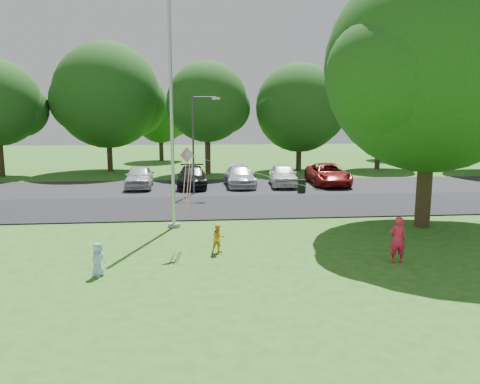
{
  "coord_description": "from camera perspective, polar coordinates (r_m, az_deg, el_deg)",
  "views": [
    {
      "loc": [
        -2.59,
        -14.12,
        4.6
      ],
      "look_at": [
        -0.84,
        4.0,
        1.6
      ],
      "focal_mm": 35.0,
      "sensor_mm": 36.0,
      "label": 1
    }
  ],
  "objects": [
    {
      "name": "ground",
      "position": [
        15.08,
        4.7,
        -8.44
      ],
      "size": [
        120.0,
        120.0,
        0.0
      ],
      "primitive_type": "plane",
      "color": "#275F19",
      "rests_on": "ground"
    },
    {
      "name": "flagpole",
      "position": [
        19.15,
        -8.31,
        7.96
      ],
      "size": [
        0.5,
        0.5,
        10.0
      ],
      "color": "#B7BABF",
      "rests_on": "ground"
    },
    {
      "name": "park_road",
      "position": [
        23.71,
        0.87,
        -1.75
      ],
      "size": [
        60.0,
        6.0,
        0.06
      ],
      "primitive_type": "cube",
      "color": "black",
      "rests_on": "ground"
    },
    {
      "name": "tree_row",
      "position": [
        38.59,
        0.73,
        11.01
      ],
      "size": [
        64.35,
        11.94,
        10.88
      ],
      "color": "#332316",
      "rests_on": "ground"
    },
    {
      "name": "child_blue",
      "position": [
        14.21,
        -16.93,
        -7.86
      ],
      "size": [
        0.52,
        0.58,
        0.99
      ],
      "primitive_type": "imported",
      "rotation": [
        0.0,
        0.0,
        1.02
      ],
      "color": "#A5C5FE",
      "rests_on": "ground"
    },
    {
      "name": "trash_can",
      "position": [
        28.07,
        7.54,
        0.69
      ],
      "size": [
        0.51,
        0.51,
        0.81
      ],
      "rotation": [
        0.0,
        0.0,
        0.33
      ],
      "color": "black",
      "rests_on": "ground"
    },
    {
      "name": "child_yellow",
      "position": [
        15.8,
        -2.66,
        -5.7
      ],
      "size": [
        0.58,
        0.52,
        1.0
      ],
      "primitive_type": "imported",
      "rotation": [
        0.0,
        0.0,
        0.34
      ],
      "color": "#F9AC27",
      "rests_on": "ground"
    },
    {
      "name": "big_tree",
      "position": [
        20.5,
        22.17,
        13.49
      ],
      "size": [
        9.14,
        8.45,
        10.74
      ],
      "rotation": [
        0.0,
        0.0,
        0.39
      ],
      "color": "#332316",
      "rests_on": "ground"
    },
    {
      "name": "parked_cars",
      "position": [
        30.2,
        0.94,
        2.02
      ],
      "size": [
        14.41,
        5.1,
        1.42
      ],
      "color": "silver",
      "rests_on": "ground"
    },
    {
      "name": "kite",
      "position": [
        15.98,
        -5.73,
        2.79
      ],
      "size": [
        6.81,
        2.53,
        2.39
      ],
      "rotation": [
        0.0,
        0.0,
        0.52
      ],
      "color": "pink",
      "rests_on": "ground"
    },
    {
      "name": "horizon_trees",
      "position": [
        48.46,
        2.42,
        9.0
      ],
      "size": [
        77.46,
        7.2,
        7.02
      ],
      "color": "#332316",
      "rests_on": "ground"
    },
    {
      "name": "parking_strip",
      "position": [
        30.08,
        -0.5,
        0.62
      ],
      "size": [
        42.0,
        7.0,
        0.06
      ],
      "primitive_type": "cube",
      "color": "black",
      "rests_on": "ground"
    },
    {
      "name": "street_lamp",
      "position": [
        27.11,
        -5.26,
        6.9
      ],
      "size": [
        1.61,
        0.38,
        5.75
      ],
      "rotation": [
        0.0,
        0.0,
        -0.14
      ],
      "color": "#3F3F44",
      "rests_on": "ground"
    },
    {
      "name": "woman",
      "position": [
        15.54,
        18.63,
        -5.52
      ],
      "size": [
        0.56,
        0.39,
        1.48
      ],
      "primitive_type": "imported",
      "rotation": [
        0.0,
        0.0,
        3.08
      ],
      "color": "#FF2149",
      "rests_on": "ground"
    }
  ]
}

